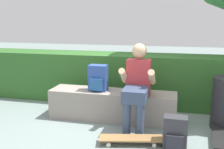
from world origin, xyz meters
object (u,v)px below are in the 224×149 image
person_skater (137,84)px  bench_main (112,105)px  skateboard_beside_bench (220,135)px  backpack_on_bench (98,78)px  backpack_on_ground (175,133)px  skateboard_near_person (131,139)px

person_skater → bench_main: bearing=152.9°
skateboard_beside_bench → backpack_on_bench: bearing=167.7°
backpack_on_bench → backpack_on_ground: size_ratio=1.00×
backpack_on_ground → backpack_on_bench: bearing=149.0°
bench_main → skateboard_beside_bench: size_ratio=2.40×
bench_main → backpack_on_ground: bench_main is taller
bench_main → skateboard_beside_bench: 1.59m
skateboard_beside_bench → backpack_on_ground: backpack_on_ground is taller
backpack_on_ground → skateboard_beside_bench: bearing=30.3°
bench_main → backpack_on_ground: 1.20m
skateboard_near_person → backpack_on_bench: 1.15m
person_skater → skateboard_near_person: bearing=-88.7°
skateboard_near_person → backpack_on_ground: (0.53, 0.03, 0.12)m
backpack_on_bench → skateboard_beside_bench: bearing=-12.3°
backpack_on_ground → skateboard_near_person: bearing=-176.3°
skateboard_near_person → backpack_on_bench: backpack_on_bench is taller
bench_main → backpack_on_bench: bearing=-177.6°
person_skater → backpack_on_bench: 0.67m
person_skater → backpack_on_bench: person_skater is taller
skateboard_near_person → backpack_on_bench: size_ratio=2.06×
person_skater → skateboard_beside_bench: bearing=-9.1°
backpack_on_bench → backpack_on_ground: backpack_on_bench is taller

